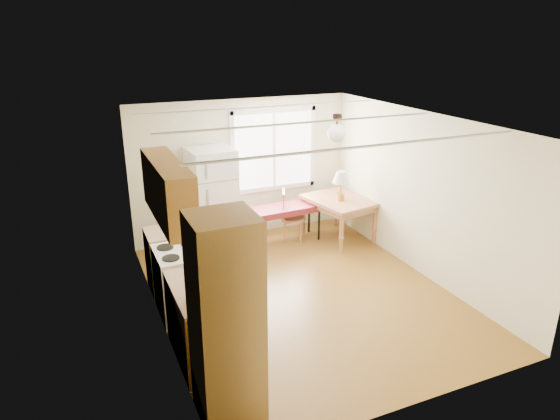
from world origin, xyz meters
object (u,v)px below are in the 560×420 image
bench (284,210)px  dining_table (339,204)px  refrigerator (212,199)px  chair (288,213)px

bench → dining_table: 1.00m
refrigerator → dining_table: 2.26m
bench → dining_table: dining_table is taller
refrigerator → chair: 1.38m
chair → refrigerator: bearing=-167.2°
bench → chair: chair is taller
bench → refrigerator: bearing=165.9°
refrigerator → bench: size_ratio=1.21×
refrigerator → bench: bearing=-14.4°
chair → bench: bearing=-159.3°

